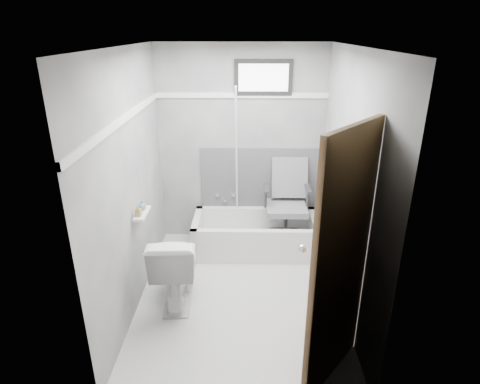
{
  "coord_description": "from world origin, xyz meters",
  "views": [
    {
      "loc": [
        0.06,
        -3.4,
        2.54
      ],
      "look_at": [
        0.0,
        0.35,
        1.0
      ],
      "focal_mm": 30.0,
      "sensor_mm": 36.0,
      "label": 1
    }
  ],
  "objects_px": {
    "bathtub": "(255,234)",
    "office_chair": "(286,203)",
    "soap_bottle_b": "(142,205)",
    "door": "(391,291)",
    "toilet": "(176,266)",
    "soap_bottle_a": "(138,211)"
  },
  "relations": [
    {
      "from": "bathtub",
      "to": "office_chair",
      "type": "distance_m",
      "value": 0.54
    },
    {
      "from": "toilet",
      "to": "soap_bottle_a",
      "type": "bearing_deg",
      "value": -7.77
    },
    {
      "from": "bathtub",
      "to": "soap_bottle_a",
      "type": "height_order",
      "value": "soap_bottle_a"
    },
    {
      "from": "toilet",
      "to": "soap_bottle_b",
      "type": "distance_m",
      "value": 0.68
    },
    {
      "from": "office_chair",
      "to": "door",
      "type": "height_order",
      "value": "door"
    },
    {
      "from": "bathtub",
      "to": "office_chair",
      "type": "relative_size",
      "value": 1.53
    },
    {
      "from": "bathtub",
      "to": "soap_bottle_b",
      "type": "distance_m",
      "value": 1.58
    },
    {
      "from": "toilet",
      "to": "soap_bottle_b",
      "type": "bearing_deg",
      "value": -30.49
    },
    {
      "from": "door",
      "to": "soap_bottle_a",
      "type": "height_order",
      "value": "door"
    },
    {
      "from": "door",
      "to": "toilet",
      "type": "bearing_deg",
      "value": 142.83
    },
    {
      "from": "door",
      "to": "bathtub",
      "type": "bearing_deg",
      "value": 109.92
    },
    {
      "from": "toilet",
      "to": "bathtub",
      "type": "bearing_deg",
      "value": -131.57
    },
    {
      "from": "toilet",
      "to": "soap_bottle_a",
      "type": "relative_size",
      "value": 6.86
    },
    {
      "from": "bathtub",
      "to": "toilet",
      "type": "xyz_separation_m",
      "value": [
        -0.8,
        -1.0,
        0.17
      ]
    },
    {
      "from": "office_chair",
      "to": "soap_bottle_a",
      "type": "relative_size",
      "value": 8.59
    },
    {
      "from": "office_chair",
      "to": "door",
      "type": "xyz_separation_m",
      "value": [
        0.44,
        -2.26,
        0.39
      ]
    },
    {
      "from": "toilet",
      "to": "door",
      "type": "distance_m",
      "value": 2.1
    },
    {
      "from": "door",
      "to": "soap_bottle_a",
      "type": "relative_size",
      "value": 17.56
    },
    {
      "from": "bathtub",
      "to": "soap_bottle_b",
      "type": "relative_size",
      "value": 15.36
    },
    {
      "from": "door",
      "to": "office_chair",
      "type": "bearing_deg",
      "value": 100.91
    },
    {
      "from": "bathtub",
      "to": "door",
      "type": "bearing_deg",
      "value": -70.08
    },
    {
      "from": "soap_bottle_a",
      "to": "door",
      "type": "bearing_deg",
      "value": -32.86
    }
  ]
}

